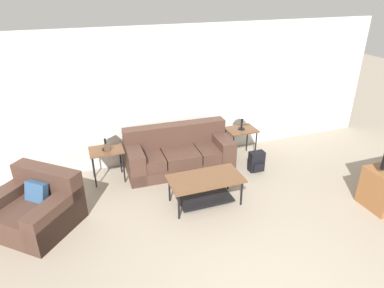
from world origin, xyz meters
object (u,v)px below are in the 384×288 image
(armchair, at_px, (36,208))
(side_table_right, at_px, (241,132))
(table_lamp_right, at_px, (243,111))
(side_table_left, at_px, (106,153))
(table_lamp_left, at_px, (104,129))
(backpack, at_px, (257,162))
(coffee_table, at_px, (205,184))
(couch, at_px, (179,154))

(armchair, xyz_separation_m, side_table_right, (3.82, 0.93, 0.26))
(table_lamp_right, bearing_deg, side_table_left, 180.00)
(table_lamp_left, bearing_deg, backpack, -13.25)
(side_table_right, distance_m, backpack, 0.73)
(side_table_left, bearing_deg, table_lamp_right, 0.00)
(side_table_right, bearing_deg, coffee_table, -135.25)
(side_table_right, bearing_deg, side_table_left, 180.00)
(side_table_left, relative_size, table_lamp_right, 1.21)
(armchair, height_order, side_table_left, armchair)
(side_table_left, height_order, table_lamp_left, table_lamp_left)
(couch, relative_size, backpack, 5.12)
(side_table_right, relative_size, table_lamp_right, 1.21)
(couch, distance_m, side_table_right, 1.35)
(armchair, relative_size, table_lamp_left, 2.95)
(coffee_table, bearing_deg, armchair, 172.33)
(table_lamp_left, relative_size, table_lamp_right, 1.00)
(coffee_table, height_order, side_table_left, side_table_left)
(armchair, height_order, side_table_right, armchair)
(table_lamp_left, xyz_separation_m, table_lamp_right, (2.66, 0.00, 0.00))
(coffee_table, relative_size, table_lamp_left, 2.32)
(table_lamp_left, bearing_deg, armchair, -141.46)
(backpack, bearing_deg, armchair, -175.57)
(couch, xyz_separation_m, side_table_left, (-1.33, 0.03, 0.25))
(side_table_left, bearing_deg, armchair, -141.46)
(side_table_left, bearing_deg, couch, -1.08)
(table_lamp_right, bearing_deg, side_table_right, 0.00)
(table_lamp_right, bearing_deg, couch, -178.91)
(coffee_table, bearing_deg, table_lamp_right, 44.75)
(couch, distance_m, coffee_table, 1.25)
(couch, bearing_deg, table_lamp_right, 1.09)
(backpack, bearing_deg, side_table_left, 166.75)
(couch, height_order, table_lamp_left, table_lamp_left)
(side_table_left, distance_m, backpack, 2.78)
(couch, bearing_deg, side_table_right, 1.09)
(table_lamp_right, xyz_separation_m, backpack, (0.03, -0.63, -0.81))
(coffee_table, relative_size, backpack, 2.99)
(couch, bearing_deg, coffee_table, -88.00)
(couch, bearing_deg, side_table_left, 178.92)
(coffee_table, height_order, backpack, coffee_table)
(coffee_table, distance_m, backpack, 1.47)
(side_table_right, xyz_separation_m, backpack, (0.03, -0.63, -0.36))
(side_table_right, distance_m, table_lamp_left, 2.70)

